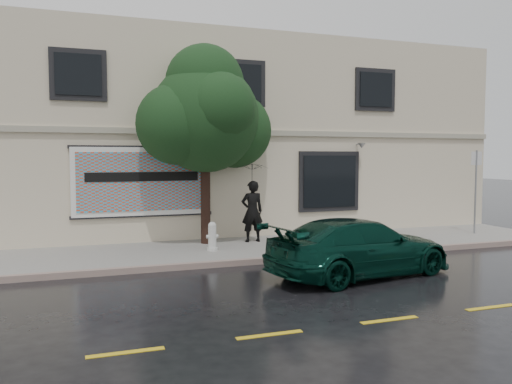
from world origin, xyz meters
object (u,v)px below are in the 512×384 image
object	(u,v)px
street_tree	(205,118)
fire_hydrant	(212,236)
car	(360,247)
pedestrian	(252,211)

from	to	relation	value
street_tree	fire_hydrant	distance (m)	3.63
car	fire_hydrant	size ratio (longest dim) A/B	5.73
car	street_tree	distance (m)	6.30
pedestrian	fire_hydrant	bearing A→B (deg)	33.48
car	pedestrian	xyz separation A→B (m)	(-1.16, 4.50, 0.43)
car	fire_hydrant	distance (m)	4.42
pedestrian	fire_hydrant	world-z (taller)	pedestrian
street_tree	fire_hydrant	world-z (taller)	street_tree
street_tree	fire_hydrant	xyz separation A→B (m)	(-0.09, -1.20, -3.42)
car	pedestrian	bearing A→B (deg)	4.10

